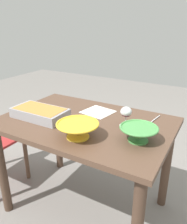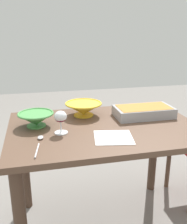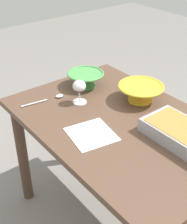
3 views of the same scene
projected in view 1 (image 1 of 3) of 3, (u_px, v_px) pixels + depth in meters
The scene contains 8 objects.
ground_plane at pixel (86, 206), 1.77m from camera, with size 8.00×8.00×0.00m, color gray.
dining_table at pixel (85, 137), 1.54m from camera, with size 1.13×0.77×0.73m.
wine_glass at pixel (126, 113), 1.39m from camera, with size 0.07×0.07×0.13m.
casserole_dish at pixel (40, 112), 1.54m from camera, with size 0.38×0.20×0.07m.
mixing_bowl at pixel (139, 133), 1.23m from camera, with size 0.21×0.21×0.09m.
small_bowl at pixel (78, 129), 1.27m from camera, with size 0.24×0.24×0.09m.
serving_spoon at pixel (149, 123), 1.45m from camera, with size 0.05×0.24×0.01m.
napkin at pixel (98, 112), 1.65m from camera, with size 0.20×0.19×0.00m, color white.
Camera 1 is at (-0.73, 1.16, 1.34)m, focal length 36.19 mm.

